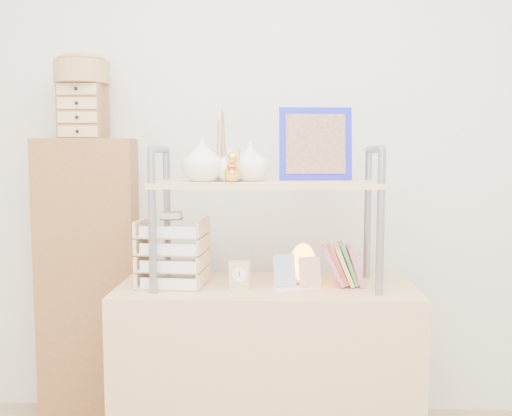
% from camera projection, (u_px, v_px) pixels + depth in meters
% --- Properties ---
extents(desk, '(1.20, 0.50, 0.75)m').
position_uv_depth(desk, '(266.00, 374.00, 2.36)').
color(desk, tan).
rests_on(desk, ground).
extents(cabinet, '(0.47, 0.28, 1.35)m').
position_uv_depth(cabinet, '(90.00, 281.00, 2.72)').
color(cabinet, brown).
rests_on(cabinet, ground).
extents(hutch, '(0.90, 0.34, 0.72)m').
position_uv_depth(hutch, '(257.00, 178.00, 2.29)').
color(hutch, gray).
rests_on(hutch, desk).
extents(letter_tray, '(0.26, 0.25, 0.30)m').
position_uv_depth(letter_tray, '(173.00, 256.00, 2.30)').
color(letter_tray, tan).
rests_on(letter_tray, desk).
extents(salt_lamp, '(0.11, 0.11, 0.17)m').
position_uv_depth(salt_lamp, '(303.00, 264.00, 2.31)').
color(salt_lamp, brown).
rests_on(salt_lamp, desk).
extents(desk_clock, '(0.09, 0.05, 0.11)m').
position_uv_depth(desk_clock, '(240.00, 275.00, 2.24)').
color(desk_clock, tan).
rests_on(desk_clock, desk).
extents(postcard_stand, '(0.20, 0.11, 0.14)m').
position_uv_depth(postcard_stand, '(297.00, 279.00, 2.25)').
color(postcard_stand, white).
rests_on(postcard_stand, desk).
extents(drawer_chest, '(0.20, 0.16, 0.25)m').
position_uv_depth(drawer_chest, '(83.00, 111.00, 2.62)').
color(drawer_chest, brown).
rests_on(drawer_chest, cabinet).
extents(woven_basket, '(0.25, 0.25, 0.10)m').
position_uv_depth(woven_basket, '(82.00, 73.00, 2.61)').
color(woven_basket, '#9A7E46').
rests_on(woven_basket, drawer_chest).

